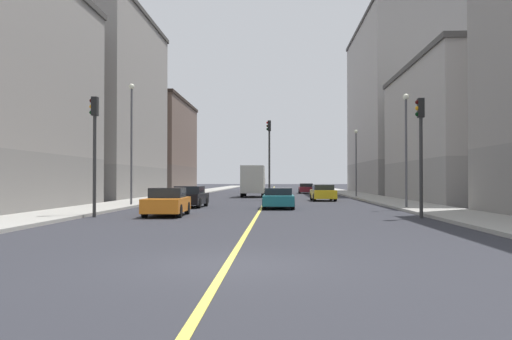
{
  "coord_description": "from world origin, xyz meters",
  "views": [
    {
      "loc": [
        1.07,
        -11.31,
        1.79
      ],
      "look_at": [
        -1.33,
        45.94,
        2.8
      ],
      "focal_mm": 37.92,
      "sensor_mm": 36.0,
      "label": 1
    }
  ],
  "objects_px": {
    "traffic_light_right_near": "(94,139)",
    "car_teal": "(278,198)",
    "building_right_distant": "(149,147)",
    "box_truck": "(253,181)",
    "street_lamp_left_near": "(406,138)",
    "car_yellow": "(323,193)",
    "car_orange": "(167,202)",
    "building_left_far": "(399,109)",
    "street_lamp_right_near": "(131,132)",
    "car_maroon": "(306,188)",
    "traffic_light_median_far": "(269,149)",
    "building_left_mid": "(472,132)",
    "building_right_midblock": "(95,106)",
    "car_blue": "(258,187)",
    "car_black": "(190,197)",
    "traffic_light_left_near": "(421,140)",
    "street_lamp_left_far": "(356,155)"
  },
  "relations": [
    {
      "from": "building_left_far",
      "to": "car_yellow",
      "type": "xyz_separation_m",
      "value": [
        -11.89,
        -24.97,
        -10.3
      ]
    },
    {
      "from": "traffic_light_right_near",
      "to": "car_yellow",
      "type": "distance_m",
      "value": 24.0
    },
    {
      "from": "traffic_light_right_near",
      "to": "box_truck",
      "type": "xyz_separation_m",
      "value": [
        6.16,
        30.11,
        -2.06
      ]
    },
    {
      "from": "traffic_light_median_far",
      "to": "car_blue",
      "type": "xyz_separation_m",
      "value": [
        -2.08,
        30.14,
        -3.74
      ]
    },
    {
      "from": "traffic_light_right_near",
      "to": "street_lamp_right_near",
      "type": "xyz_separation_m",
      "value": [
        -0.98,
        10.03,
        1.21
      ]
    },
    {
      "from": "car_yellow",
      "to": "car_orange",
      "type": "bearing_deg",
      "value": -115.7
    },
    {
      "from": "street_lamp_left_near",
      "to": "building_left_far",
      "type": "bearing_deg",
      "value": 78.09
    },
    {
      "from": "car_blue",
      "to": "building_right_midblock",
      "type": "bearing_deg",
      "value": -120.29
    },
    {
      "from": "traffic_light_left_near",
      "to": "street_lamp_right_near",
      "type": "bearing_deg",
      "value": 148.41
    },
    {
      "from": "car_blue",
      "to": "street_lamp_left_far",
      "type": "bearing_deg",
      "value": -66.07
    },
    {
      "from": "street_lamp_left_far",
      "to": "car_maroon",
      "type": "relative_size",
      "value": 1.5
    },
    {
      "from": "street_lamp_right_near",
      "to": "car_blue",
      "type": "bearing_deg",
      "value": 80.65
    },
    {
      "from": "street_lamp_left_near",
      "to": "car_yellow",
      "type": "bearing_deg",
      "value": 106.43
    },
    {
      "from": "traffic_light_right_near",
      "to": "box_truck",
      "type": "relative_size",
      "value": 0.79
    },
    {
      "from": "car_blue",
      "to": "car_black",
      "type": "height_order",
      "value": "car_black"
    },
    {
      "from": "car_maroon",
      "to": "traffic_light_right_near",
      "type": "bearing_deg",
      "value": -105.46
    },
    {
      "from": "traffic_light_left_near",
      "to": "traffic_light_right_near",
      "type": "distance_m",
      "value": 15.32
    },
    {
      "from": "building_left_mid",
      "to": "car_yellow",
      "type": "bearing_deg",
      "value": 174.15
    },
    {
      "from": "building_left_mid",
      "to": "car_blue",
      "type": "bearing_deg",
      "value": 119.64
    },
    {
      "from": "traffic_light_right_near",
      "to": "car_blue",
      "type": "distance_m",
      "value": 51.99
    },
    {
      "from": "traffic_light_median_far",
      "to": "car_teal",
      "type": "distance_m",
      "value": 13.78
    },
    {
      "from": "box_truck",
      "to": "building_right_distant",
      "type": "bearing_deg",
      "value": 129.95
    },
    {
      "from": "building_left_far",
      "to": "street_lamp_left_near",
      "type": "relative_size",
      "value": 3.84
    },
    {
      "from": "traffic_light_left_near",
      "to": "box_truck",
      "type": "xyz_separation_m",
      "value": [
        -9.16,
        30.11,
        -1.97
      ]
    },
    {
      "from": "building_left_mid",
      "to": "car_teal",
      "type": "xyz_separation_m",
      "value": [
        -15.63,
        -10.85,
        -4.97
      ]
    },
    {
      "from": "building_right_midblock",
      "to": "car_yellow",
      "type": "height_order",
      "value": "building_right_midblock"
    },
    {
      "from": "building_right_distant",
      "to": "box_truck",
      "type": "distance_m",
      "value": 24.07
    },
    {
      "from": "traffic_light_right_near",
      "to": "car_teal",
      "type": "height_order",
      "value": "traffic_light_right_near"
    },
    {
      "from": "traffic_light_median_far",
      "to": "car_orange",
      "type": "xyz_separation_m",
      "value": [
        -4.67,
        -20.31,
        -3.73
      ]
    },
    {
      "from": "traffic_light_right_near",
      "to": "traffic_light_left_near",
      "type": "bearing_deg",
      "value": 0.0
    },
    {
      "from": "street_lamp_left_far",
      "to": "building_left_mid",
      "type": "bearing_deg",
      "value": -47.98
    },
    {
      "from": "street_lamp_right_near",
      "to": "car_maroon",
      "type": "relative_size",
      "value": 1.83
    },
    {
      "from": "building_left_far",
      "to": "car_yellow",
      "type": "bearing_deg",
      "value": -115.45
    },
    {
      "from": "car_black",
      "to": "car_maroon",
      "type": "bearing_deg",
      "value": 75.17
    },
    {
      "from": "building_right_distant",
      "to": "box_truck",
      "type": "height_order",
      "value": "building_right_distant"
    },
    {
      "from": "car_black",
      "to": "car_teal",
      "type": "bearing_deg",
      "value": -11.66
    },
    {
      "from": "building_left_mid",
      "to": "car_black",
      "type": "bearing_deg",
      "value": -155.64
    },
    {
      "from": "traffic_light_right_near",
      "to": "car_black",
      "type": "relative_size",
      "value": 1.35
    },
    {
      "from": "car_teal",
      "to": "car_maroon",
      "type": "height_order",
      "value": "car_maroon"
    },
    {
      "from": "box_truck",
      "to": "car_teal",
      "type": "bearing_deg",
      "value": -83.3
    },
    {
      "from": "traffic_light_right_near",
      "to": "car_maroon",
      "type": "height_order",
      "value": "traffic_light_right_near"
    },
    {
      "from": "car_teal",
      "to": "car_yellow",
      "type": "bearing_deg",
      "value": 72.76
    },
    {
      "from": "street_lamp_left_far",
      "to": "car_blue",
      "type": "relative_size",
      "value": 1.51
    },
    {
      "from": "building_left_far",
      "to": "building_right_midblock",
      "type": "xyz_separation_m",
      "value": [
        -33.37,
        -19.11,
        -2.08
      ]
    },
    {
      "from": "car_maroon",
      "to": "box_truck",
      "type": "relative_size",
      "value": 0.61
    },
    {
      "from": "car_orange",
      "to": "car_black",
      "type": "xyz_separation_m",
      "value": [
        -0.25,
        8.26,
        0.0
      ]
    },
    {
      "from": "car_maroon",
      "to": "car_black",
      "type": "xyz_separation_m",
      "value": [
        -9.27,
        -35.0,
        0.03
      ]
    },
    {
      "from": "building_left_mid",
      "to": "street_lamp_left_far",
      "type": "relative_size",
      "value": 3.06
    },
    {
      "from": "building_left_mid",
      "to": "building_right_distant",
      "type": "distance_m",
      "value": 44.32
    },
    {
      "from": "street_lamp_right_near",
      "to": "car_teal",
      "type": "bearing_deg",
      "value": -10.67
    }
  ]
}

